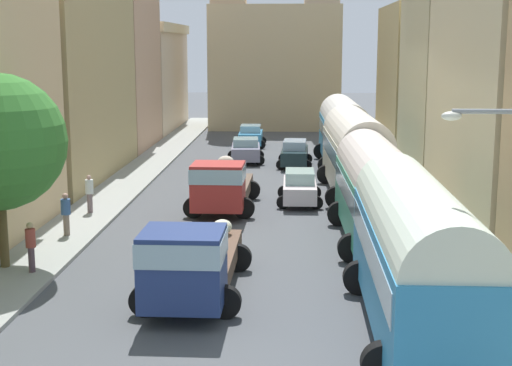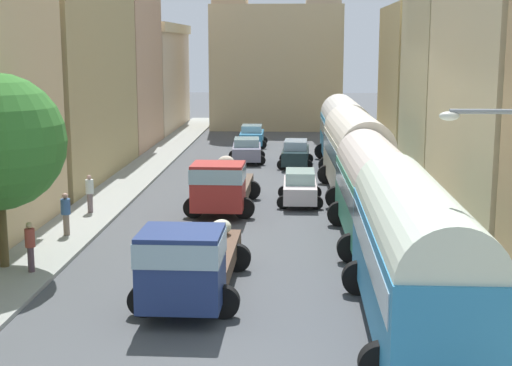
% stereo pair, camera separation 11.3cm
% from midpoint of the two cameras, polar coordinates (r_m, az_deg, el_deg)
% --- Properties ---
extents(ground_plane, '(154.00, 154.00, 0.00)m').
position_cam_midpoint_polar(ground_plane, '(39.54, 0.48, -0.14)').
color(ground_plane, '#4D5054').
extents(sidewalk_left, '(2.50, 70.00, 0.14)m').
position_cam_midpoint_polar(sidewalk_left, '(40.46, -9.84, 0.05)').
color(sidewalk_left, '#999D96').
rests_on(sidewalk_left, ground).
extents(sidewalk_right, '(2.50, 70.00, 0.14)m').
position_cam_midpoint_polar(sidewalk_right, '(39.92, 10.93, -0.13)').
color(sidewalk_right, '#A3A093').
rests_on(sidewalk_right, ground).
extents(building_left_2, '(4.82, 14.50, 10.78)m').
position_cam_midpoint_polar(building_left_2, '(42.20, -14.54, 7.57)').
color(building_left_2, tan).
rests_on(building_left_2, ground).
extents(building_left_3, '(5.32, 9.39, 14.53)m').
position_cam_midpoint_polar(building_left_3, '(53.90, -10.80, 10.32)').
color(building_left_3, tan).
rests_on(building_left_3, ground).
extents(building_left_4, '(4.90, 14.44, 9.05)m').
position_cam_midpoint_polar(building_left_4, '(65.89, -8.08, 8.02)').
color(building_left_4, beige).
rests_on(building_left_4, ground).
extents(building_right_3, '(5.54, 10.20, 12.96)m').
position_cam_midpoint_polar(building_right_3, '(45.87, 14.87, 9.16)').
color(building_right_3, '#C1B385').
rests_on(building_right_3, ground).
extents(building_right_4, '(5.74, 12.08, 10.19)m').
position_cam_midpoint_polar(building_right_4, '(57.74, 12.66, 8.06)').
color(building_right_4, tan).
rests_on(building_right_4, ground).
extents(distant_church, '(11.31, 6.78, 18.06)m').
position_cam_midpoint_polar(distant_church, '(66.27, 1.41, 9.80)').
color(distant_church, tan).
rests_on(distant_church, ground).
extents(parked_bus_0, '(3.24, 9.88, 4.02)m').
position_cam_midpoint_polar(parked_bus_0, '(19.27, 11.92, -4.99)').
color(parked_bus_0, teal).
rests_on(parked_bus_0, ground).
extents(parked_bus_1, '(3.31, 8.49, 3.84)m').
position_cam_midpoint_polar(parked_bus_1, '(27.99, 9.02, -0.31)').
color(parked_bus_1, '#389174').
rests_on(parked_bus_1, ground).
extents(parked_bus_2, '(3.54, 9.89, 4.12)m').
position_cam_midpoint_polar(parked_bus_2, '(36.81, 7.51, 2.54)').
color(parked_bus_2, beige).
rests_on(parked_bus_2, ground).
extents(parked_bus_3, '(3.39, 9.17, 4.11)m').
position_cam_midpoint_polar(parked_bus_3, '(45.72, 6.58, 4.11)').
color(parked_bus_3, teal).
rests_on(parked_bus_3, ground).
extents(cargo_truck_0, '(3.13, 7.16, 2.48)m').
position_cam_midpoint_polar(cargo_truck_0, '(21.48, -5.13, -5.88)').
color(cargo_truck_0, navy).
rests_on(cargo_truck_0, ground).
extents(cargo_truck_1, '(3.14, 6.78, 2.40)m').
position_cam_midpoint_polar(cargo_truck_1, '(32.94, -2.73, -0.12)').
color(cargo_truck_1, '#AE2C28').
rests_on(cargo_truck_1, ground).
extents(car_0, '(2.46, 3.72, 1.53)m').
position_cam_midpoint_polar(car_0, '(46.98, -0.85, 2.52)').
color(car_0, gray).
rests_on(car_0, ground).
extents(car_1, '(2.24, 3.63, 1.57)m').
position_cam_midpoint_polar(car_1, '(54.29, -0.47, 3.62)').
color(car_1, '#3D91C6').
rests_on(car_1, ground).
extents(car_2, '(2.11, 3.87, 1.56)m').
position_cam_midpoint_polar(car_2, '(34.83, 3.26, -0.31)').
color(car_2, silver).
rests_on(car_2, ground).
extents(car_3, '(2.23, 4.17, 1.60)m').
position_cam_midpoint_polar(car_3, '(45.48, 2.90, 2.27)').
color(car_3, '#1A2C2F').
rests_on(car_3, ground).
extents(pedestrian_0, '(0.50, 0.50, 1.79)m').
position_cam_midpoint_polar(pedestrian_0, '(33.06, -12.68, -0.72)').
color(pedestrian_0, slate).
rests_on(pedestrian_0, ground).
extents(pedestrian_3, '(0.45, 0.45, 1.77)m').
position_cam_midpoint_polar(pedestrian_3, '(29.34, -14.40, -2.22)').
color(pedestrian_3, '#7D6B5D').
rests_on(pedestrian_3, ground).
extents(pedestrian_4, '(0.45, 0.45, 1.77)m').
position_cam_midpoint_polar(pedestrian_4, '(24.93, -16.92, -4.56)').
color(pedestrian_4, '#544149').
rests_on(pedestrian_4, ground).
extents(streetlamp_near, '(1.93, 0.28, 6.01)m').
position_cam_midpoint_polar(streetlamp_near, '(17.22, 18.56, -2.32)').
color(streetlamp_near, gray).
rests_on(streetlamp_near, ground).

